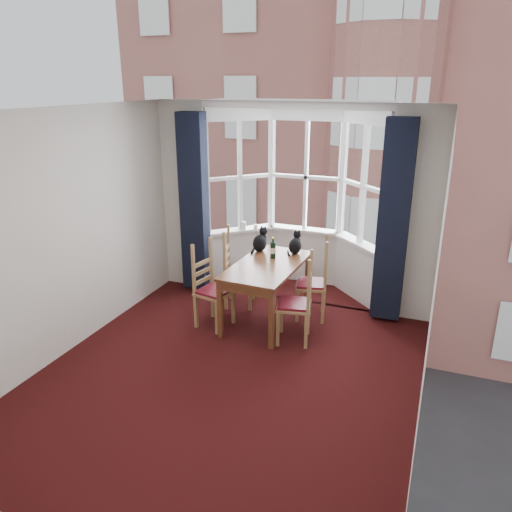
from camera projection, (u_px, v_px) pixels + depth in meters
The scene contains 22 objects.
floor at pixel (226, 377), 5.44m from camera, with size 4.50×4.50×0.00m, color black.
ceiling at pixel (220, 111), 4.50m from camera, with size 4.50×4.50×0.00m, color white.
wall_left at pixel (63, 235), 5.65m from camera, with size 4.50×4.50×0.00m, color silver.
wall_right at pixel (435, 284), 4.29m from camera, with size 4.50×4.50×0.00m, color silver.
wall_near at pixel (67, 374), 2.99m from camera, with size 4.00×4.00×0.00m, color silver.
wall_back_pier_left at pixel (186, 197), 7.51m from camera, with size 0.70×0.12×2.80m, color silver.
wall_back_pier_right at pixel (414, 217), 6.39m from camera, with size 0.70×0.12×2.80m, color silver.
bay_window at pixel (301, 198), 7.39m from camera, with size 2.76×0.94×2.80m.
curtain_left at pixel (194, 204), 7.29m from camera, with size 0.38×0.22×2.60m, color black.
curtain_right at pixel (393, 223), 6.33m from camera, with size 0.38×0.22×2.60m, color black.
dining_table at pixel (267, 271), 6.51m from camera, with size 0.85×1.50×0.80m.
chair_left_near at pixel (209, 291), 6.48m from camera, with size 0.48×0.49×0.92m.
chair_left_far at pixel (233, 274), 7.05m from camera, with size 0.49×0.51×0.92m.
chair_right_near at pixel (301, 306), 6.05m from camera, with size 0.47×0.49×0.92m.
chair_right_far at pixel (318, 285), 6.66m from camera, with size 0.49×0.50×0.92m.
cat_left at pixel (260, 242), 6.93m from camera, with size 0.24×0.29×0.36m.
cat_right at pixel (295, 245), 6.84m from camera, with size 0.17×0.25×0.33m.
wine_bottle at pixel (273, 249), 6.66m from camera, with size 0.07×0.07×0.29m.
candle_tall at pixel (244, 226), 7.70m from camera, with size 0.06×0.06×0.13m, color white.
candle_short at pixel (256, 227), 7.67m from camera, with size 0.06×0.06×0.09m, color white.
street at pixel (413, 213), 35.80m from camera, with size 80.00×80.00×0.00m, color #333335.
tenement_building at pixel (392, 124), 17.22m from camera, with size 18.40×7.80×15.20m.
Camera 1 is at (1.99, -4.25, 3.07)m, focal length 35.00 mm.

